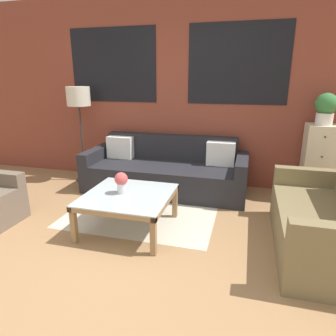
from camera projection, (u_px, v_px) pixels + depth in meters
ground_plane at (106, 263)px, 2.73m from camera, size 16.00×16.00×0.00m
wall_back_brick at (173, 92)px, 4.57m from camera, size 8.40×0.09×2.80m
rug at (146, 208)px, 3.88m from camera, size 1.80×1.60×0.00m
couch_dark at (166, 172)px, 4.44m from camera, size 2.34×0.88×0.78m
settee_vintage at (328, 222)px, 2.82m from camera, size 0.80×1.57×0.92m
coffee_table at (128, 199)px, 3.25m from camera, size 0.92×0.92×0.41m
floor_lamp at (79, 101)px, 4.57m from camera, size 0.36×0.36×1.49m
drawer_cabinet at (318, 163)px, 4.05m from camera, size 0.39×0.39×1.03m
potted_plant at (326, 108)px, 3.84m from camera, size 0.27×0.27×0.40m
flower_vase at (121, 181)px, 3.22m from camera, size 0.14×0.14×0.24m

